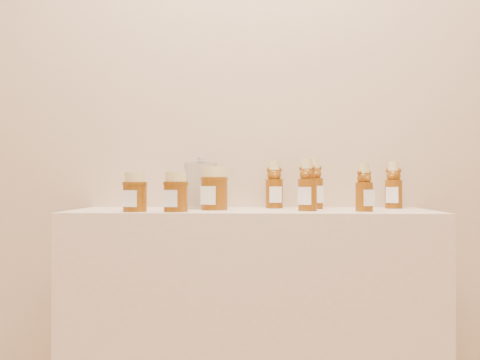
# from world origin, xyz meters

# --- Properties ---
(wall_back) EXTENTS (3.50, 0.02, 2.70)m
(wall_back) POSITION_xyz_m (0.00, 1.75, 1.35)
(wall_back) COLOR tan
(wall_back) RESTS_ON ground
(display_table) EXTENTS (1.20, 0.40, 0.90)m
(display_table) POSITION_xyz_m (0.00, 1.55, 0.45)
(display_table) COLOR beige
(display_table) RESTS_ON ground
(bear_bottle_back_left) EXTENTS (0.07, 0.07, 0.19)m
(bear_bottle_back_left) POSITION_xyz_m (0.08, 1.68, 1.00)
(bear_bottle_back_left) COLOR #632F07
(bear_bottle_back_left) RESTS_ON display_table
(bear_bottle_back_mid) EXTENTS (0.08, 0.08, 0.20)m
(bear_bottle_back_mid) POSITION_xyz_m (0.22, 1.64, 1.00)
(bear_bottle_back_mid) COLOR #632F07
(bear_bottle_back_mid) RESTS_ON display_table
(bear_bottle_back_right) EXTENTS (0.08, 0.08, 0.19)m
(bear_bottle_back_right) POSITION_xyz_m (0.50, 1.68, 0.99)
(bear_bottle_back_right) COLOR #632F07
(bear_bottle_back_right) RESTS_ON display_table
(bear_bottle_front_left) EXTENTS (0.09, 0.09, 0.19)m
(bear_bottle_front_left) POSITION_xyz_m (0.18, 1.50, 1.00)
(bear_bottle_front_left) COLOR #632F07
(bear_bottle_front_left) RESTS_ON display_table
(bear_bottle_front_right) EXTENTS (0.08, 0.08, 0.17)m
(bear_bottle_front_right) POSITION_xyz_m (0.36, 1.48, 0.99)
(bear_bottle_front_right) COLOR #632F07
(bear_bottle_front_right) RESTS_ON display_table
(honey_jar_left) EXTENTS (0.09, 0.09, 0.12)m
(honey_jar_left) POSITION_xyz_m (-0.37, 1.43, 0.96)
(honey_jar_left) COLOR #632F07
(honey_jar_left) RESTS_ON display_table
(honey_jar_back) EXTENTS (0.12, 0.12, 0.15)m
(honey_jar_back) POSITION_xyz_m (-0.13, 1.55, 0.97)
(honey_jar_back) COLOR #632F07
(honey_jar_back) RESTS_ON display_table
(honey_jar_front) EXTENTS (0.10, 0.10, 0.13)m
(honey_jar_front) POSITION_xyz_m (-0.24, 1.43, 0.96)
(honey_jar_front) COLOR #632F07
(honey_jar_front) RESTS_ON display_table
(glass_canister) EXTENTS (0.13, 0.13, 0.18)m
(glass_canister) POSITION_xyz_m (-0.18, 1.64, 0.99)
(glass_canister) COLOR white
(glass_canister) RESTS_ON display_table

